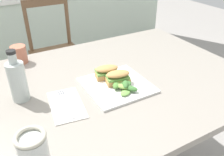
# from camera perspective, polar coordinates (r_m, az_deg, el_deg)

# --- Properties ---
(dining_table) EXTENTS (1.34, 0.89, 0.74)m
(dining_table) POSITION_cam_1_polar(r_m,az_deg,el_deg) (1.10, -2.61, -6.35)
(dining_table) COLOR gray
(dining_table) RESTS_ON ground
(chair_wooden_far) EXTENTS (0.40, 0.40, 0.87)m
(chair_wooden_far) POSITION_cam_1_polar(r_m,az_deg,el_deg) (2.06, -13.18, 5.90)
(chair_wooden_far) COLOR brown
(chair_wooden_far) RESTS_ON ground
(plate_lunch) EXTENTS (0.26, 0.26, 0.01)m
(plate_lunch) POSITION_cam_1_polar(r_m,az_deg,el_deg) (1.01, 1.12, -1.74)
(plate_lunch) COLOR white
(plate_lunch) RESTS_ON dining_table
(sandwich_half_front) EXTENTS (0.11, 0.08, 0.06)m
(sandwich_half_front) POSITION_cam_1_polar(r_m,az_deg,el_deg) (1.00, 1.41, 0.24)
(sandwich_half_front) COLOR tan
(sandwich_half_front) RESTS_ON plate_lunch
(sandwich_half_back) EXTENTS (0.11, 0.08, 0.06)m
(sandwich_half_back) POSITION_cam_1_polar(r_m,az_deg,el_deg) (1.04, -1.26, 1.56)
(sandwich_half_back) COLOR tan
(sandwich_half_back) RESTS_ON plate_lunch
(salad_mixed_greens) EXTENTS (0.12, 0.14, 0.03)m
(salad_mixed_greens) POSITION_cam_1_polar(r_m,az_deg,el_deg) (0.98, 2.98, -1.61)
(salad_mixed_greens) COLOR #3D7033
(salad_mixed_greens) RESTS_ON plate_lunch
(napkin_folded) EXTENTS (0.15, 0.22, 0.00)m
(napkin_folded) POSITION_cam_1_polar(r_m,az_deg,el_deg) (0.92, -10.85, -6.27)
(napkin_folded) COLOR silver
(napkin_folded) RESTS_ON dining_table
(fork_on_napkin) EXTENTS (0.03, 0.19, 0.00)m
(fork_on_napkin) POSITION_cam_1_polar(r_m,az_deg,el_deg) (0.93, -11.15, -5.51)
(fork_on_napkin) COLOR silver
(fork_on_napkin) RESTS_ON napkin_folded
(bottle_cold_brew) EXTENTS (0.07, 0.07, 0.21)m
(bottle_cold_brew) POSITION_cam_1_polar(r_m,az_deg,el_deg) (0.96, -21.54, -1.04)
(bottle_cold_brew) COLOR #472819
(bottle_cold_brew) RESTS_ON dining_table
(mason_jar_iced_tea) EXTENTS (0.08, 0.08, 0.13)m
(mason_jar_iced_tea) POSITION_cam_1_polar(r_m,az_deg,el_deg) (0.68, -18.13, -17.09)
(mason_jar_iced_tea) COLOR #995623
(mason_jar_iced_tea) RESTS_ON dining_table
(cup_extra_side) EXTENTS (0.07, 0.07, 0.09)m
(cup_extra_side) POSITION_cam_1_polar(r_m,az_deg,el_deg) (1.27, -21.34, 5.27)
(cup_extra_side) COLOR #B2664C
(cup_extra_side) RESTS_ON dining_table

